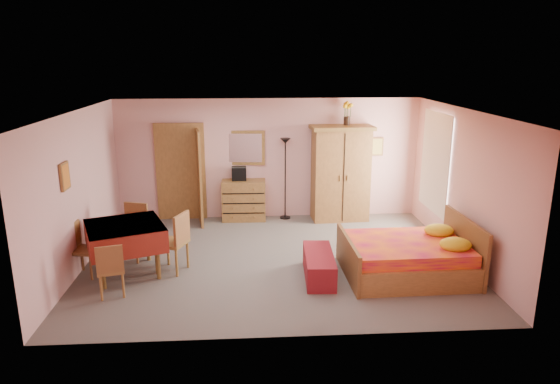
{
  "coord_description": "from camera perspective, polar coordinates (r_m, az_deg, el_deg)",
  "views": [
    {
      "loc": [
        -0.45,
        -8.12,
        3.45
      ],
      "look_at": [
        0.1,
        0.3,
        1.15
      ],
      "focal_mm": 32.0,
      "sensor_mm": 36.0,
      "label": 1
    }
  ],
  "objects": [
    {
      "name": "wardrobe",
      "position": [
        10.78,
        6.93,
        2.12
      ],
      "size": [
        1.34,
        0.74,
        2.05
      ],
      "primitive_type": "cube",
      "rotation": [
        0.0,
        0.0,
        0.05
      ],
      "color": "olive",
      "rests_on": "floor"
    },
    {
      "name": "floor",
      "position": [
        8.83,
        -0.53,
        -7.74
      ],
      "size": [
        6.5,
        6.5,
        0.0
      ],
      "primitive_type": "plane",
      "color": "slate",
      "rests_on": "ground"
    },
    {
      "name": "wall_left",
      "position": [
        8.86,
        -22.04,
        0.06
      ],
      "size": [
        0.1,
        5.0,
        2.6
      ],
      "primitive_type": "cube",
      "color": "#DAA09E",
      "rests_on": "floor"
    },
    {
      "name": "doorway",
      "position": [
        10.96,
        -11.24,
        2.16
      ],
      "size": [
        1.06,
        0.12,
        2.15
      ],
      "primitive_type": "cube",
      "color": "#9E6B35",
      "rests_on": "floor"
    },
    {
      "name": "chair_south",
      "position": [
        7.86,
        -18.78,
        -8.3
      ],
      "size": [
        0.47,
        0.47,
        0.84
      ],
      "primitive_type": "cube",
      "rotation": [
        0.0,
        0.0,
        0.27
      ],
      "color": "#A16C36",
      "rests_on": "floor"
    },
    {
      "name": "ceiling",
      "position": [
        8.18,
        -0.57,
        9.28
      ],
      "size": [
        6.5,
        6.5,
        0.0
      ],
      "primitive_type": "plane",
      "rotation": [
        3.14,
        0.0,
        0.0
      ],
      "color": "brown",
      "rests_on": "wall_back"
    },
    {
      "name": "stereo",
      "position": [
        10.73,
        -4.7,
        2.11
      ],
      "size": [
        0.31,
        0.23,
        0.29
      ],
      "primitive_type": "cube",
      "rotation": [
        0.0,
        0.0,
        0.01
      ],
      "color": "black",
      "rests_on": "chest_of_drawers"
    },
    {
      "name": "bench",
      "position": [
        8.12,
        4.47,
        -8.37
      ],
      "size": [
        0.51,
        1.23,
        0.4
      ],
      "primitive_type": "cube",
      "rotation": [
        0.0,
        0.0,
        -0.05
      ],
      "color": "maroon",
      "rests_on": "floor"
    },
    {
      "name": "picture_left",
      "position": [
        8.21,
        -23.38,
        1.67
      ],
      "size": [
        0.04,
        0.32,
        0.42
      ],
      "primitive_type": "cube",
      "color": "orange",
      "rests_on": "wall_left"
    },
    {
      "name": "picture_back",
      "position": [
        11.12,
        10.96,
        5.12
      ],
      "size": [
        0.3,
        0.04,
        0.4
      ],
      "primitive_type": "cube",
      "color": "#D8BF59",
      "rests_on": "wall_back"
    },
    {
      "name": "sunflower_vase",
      "position": [
        10.68,
        7.68,
        8.91
      ],
      "size": [
        0.21,
        0.21,
        0.5
      ],
      "primitive_type": "cube",
      "rotation": [
        0.0,
        0.0,
        0.08
      ],
      "color": "yellow",
      "rests_on": "wardrobe"
    },
    {
      "name": "wall_right",
      "position": [
        9.18,
        20.16,
        0.75
      ],
      "size": [
        0.1,
        5.0,
        2.6
      ],
      "primitive_type": "cube",
      "color": "#DAA09E",
      "rests_on": "floor"
    },
    {
      "name": "wall_front",
      "position": [
        6.04,
        0.78,
        -5.62
      ],
      "size": [
        6.5,
        0.1,
        2.6
      ],
      "primitive_type": "cube",
      "color": "#DAA09E",
      "rests_on": "floor"
    },
    {
      "name": "chair_west",
      "position": [
        8.67,
        -21.38,
        -6.14
      ],
      "size": [
        0.48,
        0.48,
        0.89
      ],
      "primitive_type": "cube",
      "rotation": [
        0.0,
        0.0,
        -1.78
      ],
      "color": "brown",
      "rests_on": "floor"
    },
    {
      "name": "chair_east",
      "position": [
        8.42,
        -12.32,
        -5.59
      ],
      "size": [
        0.6,
        0.6,
        1.01
      ],
      "primitive_type": "cube",
      "rotation": [
        0.0,
        0.0,
        1.19
      ],
      "color": "olive",
      "rests_on": "floor"
    },
    {
      "name": "chair_north",
      "position": [
        9.08,
        -16.58,
        -4.47
      ],
      "size": [
        0.55,
        0.55,
        0.97
      ],
      "primitive_type": "cube",
      "rotation": [
        0.0,
        0.0,
        2.83
      ],
      "color": "brown",
      "rests_on": "floor"
    },
    {
      "name": "floor_lamp",
      "position": [
        10.78,
        0.6,
        1.49
      ],
      "size": [
        0.25,
        0.25,
        1.77
      ],
      "primitive_type": "cube",
      "rotation": [
        0.0,
        0.0,
        -0.13
      ],
      "color": "black",
      "rests_on": "floor"
    },
    {
      "name": "bed",
      "position": [
        8.35,
        14.29,
        -6.19
      ],
      "size": [
        2.05,
        1.63,
        0.93
      ],
      "primitive_type": "cube",
      "rotation": [
        0.0,
        0.0,
        0.02
      ],
      "color": "#BF1240",
      "rests_on": "floor"
    },
    {
      "name": "window",
      "position": [
        10.21,
        17.38,
        3.25
      ],
      "size": [
        0.08,
        1.4,
        1.95
      ],
      "primitive_type": "cube",
      "color": "white",
      "rests_on": "wall_right"
    },
    {
      "name": "wall_mirror",
      "position": [
        10.79,
        -4.26,
        5.06
      ],
      "size": [
        0.95,
        0.13,
        0.75
      ],
      "primitive_type": "cube",
      "rotation": [
        0.0,
        0.0,
        -0.09
      ],
      "color": "silver",
      "rests_on": "wall_back"
    },
    {
      "name": "chest_of_drawers",
      "position": [
        10.84,
        -4.15,
        -0.93
      ],
      "size": [
        0.94,
        0.48,
        0.88
      ],
      "primitive_type": "cube",
      "rotation": [
        0.0,
        0.0,
        -0.02
      ],
      "color": "olive",
      "rests_on": "floor"
    },
    {
      "name": "wall_back",
      "position": [
        10.85,
        -1.28,
        3.8
      ],
      "size": [
        6.5,
        0.1,
        2.6
      ],
      "primitive_type": "cube",
      "color": "#DAA09E",
      "rests_on": "floor"
    },
    {
      "name": "dining_table",
      "position": [
        8.52,
        -17.16,
        -6.27
      ],
      "size": [
        1.5,
        1.5,
        0.85
      ],
      "primitive_type": "cube",
      "rotation": [
        0.0,
        0.0,
        0.37
      ],
      "color": "maroon",
      "rests_on": "floor"
    }
  ]
}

